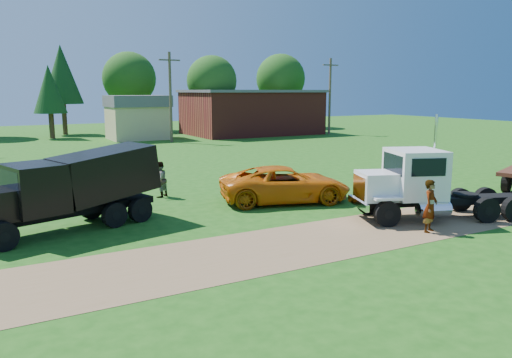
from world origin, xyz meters
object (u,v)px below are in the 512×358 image
black_dump_truck (74,185)px  spectator_a (430,206)px  white_semi_tractor (416,184)px  orange_pickup (285,184)px

black_dump_truck → spectator_a: black_dump_truck is taller
white_semi_tractor → black_dump_truck: (-12.31, 5.24, 0.22)m
spectator_a → orange_pickup: bearing=81.5°
spectator_a → black_dump_truck: bearing=124.6°
orange_pickup → spectator_a: size_ratio=3.10×
white_semi_tractor → black_dump_truck: bearing=177.8°
spectator_a → white_semi_tractor: bearing=34.6°
white_semi_tractor → black_dump_truck: white_semi_tractor is taller
black_dump_truck → spectator_a: (11.32, -6.88, -0.69)m
white_semi_tractor → orange_pickup: size_ratio=1.16×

